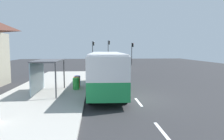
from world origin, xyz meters
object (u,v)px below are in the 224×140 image
Objects in this scene: white_van at (123,61)px; recycling_bin_blue at (77,81)px; recycling_bin_green at (76,84)px; recycling_bin_orange at (77,82)px; traffic_light_near_side at (132,50)px; bus at (106,70)px; sedan_near at (118,61)px; sedan_far at (114,59)px; traffic_light_far_side at (93,49)px; bus_shelter at (44,68)px; traffic_light_median at (109,49)px.

white_van is 5.54× the size of recycling_bin_blue.
recycling_bin_green is 1.40m from recycling_bin_blue.
recycling_bin_orange is 29.68m from traffic_light_near_side.
bus reaches higher than recycling_bin_orange.
sedan_near reaches higher than recycling_bin_orange.
traffic_light_far_side reaches higher than sedan_far.
recycling_bin_orange is 28.88m from traffic_light_far_side.
sedan_far is 9.60m from traffic_light_near_side.
traffic_light_far_side is (1.10, 28.73, 2.76)m from recycling_bin_orange.
traffic_light_near_side is (3.20, -0.06, 2.43)m from sedan_near.
recycling_bin_orange is at bearing -92.19° from traffic_light_far_side.
bus is 11.66× the size of recycling_bin_blue.
recycling_bin_orange is at bearing 90.00° from recycling_bin_green.
bus_shelter reaches higher than white_van.
sedan_near is (0.10, 9.11, -0.55)m from white_van.
traffic_light_median reaches higher than white_van.
recycling_bin_green is at bearing 172.12° from bus.
traffic_light_median is (-1.80, 10.65, 2.21)m from white_van.
white_van is 1.02× the size of traffic_light_far_side.
recycling_bin_orange and recycling_bin_blue have the same top height.
sedan_near is 8.66m from sedan_far.
recycling_bin_green is at bearing -90.00° from recycling_bin_blue.
white_van is 22.52m from bus_shelter.
recycling_bin_green is 0.20× the size of traffic_light_near_side.
white_van is 1.17× the size of sedan_near.
traffic_light_median is (2.11, 30.57, 1.71)m from bus.
white_van is at bearing 70.60° from recycling_bin_blue.
recycling_bin_blue is at bearing 90.00° from recycling_bin_orange.
traffic_light_median reaches higher than recycling_bin_green.
traffic_light_near_side is (9.70, 27.93, 2.57)m from recycling_bin_orange.
white_van is 1.18× the size of sedan_far.
bus is 11.66× the size of recycling_bin_orange.
traffic_light_median is at bearing 86.06° from bus.
recycling_bin_blue is 29.02m from traffic_light_near_side.
recycling_bin_orange is (-6.40, -18.88, -0.69)m from white_van.
recycling_bin_blue is at bearing -109.40° from white_van.
recycling_bin_green is 0.70m from recycling_bin_orange.
bus is 2.49× the size of sedan_far.
recycling_bin_orange is at bearing -100.06° from sedan_far.
traffic_light_median is (3.50, 0.80, 0.14)m from traffic_light_far_side.
traffic_light_far_side is at bearing 87.76° from recycling_bin_blue.
recycling_bin_blue is 0.20× the size of traffic_light_near_side.
traffic_light_far_side is at bearing 87.81° from recycling_bin_orange.
bus is 2.78m from recycling_bin_green.
bus_shelter reaches higher than recycling_bin_orange.
bus_shelter reaches higher than recycling_bin_green.
white_van is 0.98× the size of traffic_light_median.
recycling_bin_green is (-6.40, -19.58, -0.69)m from white_van.
recycling_bin_blue is (-6.40, -18.18, -0.69)m from white_van.
sedan_far reaches higher than recycling_bin_green.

